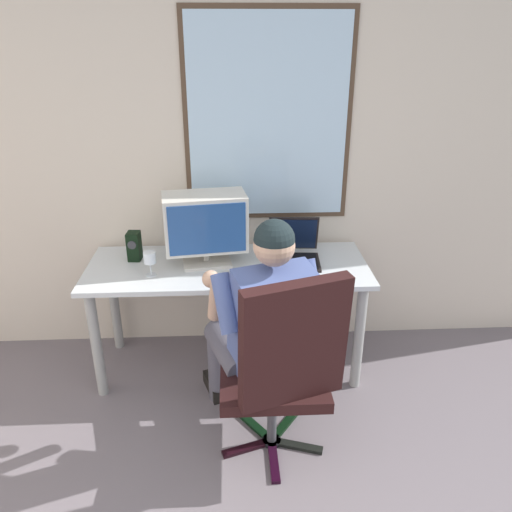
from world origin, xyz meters
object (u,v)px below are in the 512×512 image
at_px(laptop, 294,249).
at_px(office_chair, 283,363).
at_px(person_seated, 263,323).
at_px(wine_glass, 150,259).
at_px(crt_monitor, 205,223).
at_px(desk_speaker, 134,246).
at_px(desk, 228,281).

bearing_deg(laptop, office_chair, -99.58).
bearing_deg(office_chair, person_seated, 106.29).
xyz_separation_m(office_chair, wine_glass, (-0.69, 0.70, 0.23)).
bearing_deg(office_chair, crt_monitor, 114.09).
height_order(crt_monitor, laptop, crt_monitor).
height_order(person_seated, wine_glass, person_seated).
distance_m(crt_monitor, desk_speaker, 0.47).
distance_m(desk, laptop, 0.45).
xyz_separation_m(desk, office_chair, (0.26, -0.81, -0.02)).
bearing_deg(person_seated, crt_monitor, 117.26).
xyz_separation_m(desk, laptop, (0.41, 0.08, 0.17)).
xyz_separation_m(desk, desk_speaker, (-0.56, 0.11, 0.19)).
bearing_deg(office_chair, desk, 107.41).
bearing_deg(desk, office_chair, -72.59).
height_order(desk, office_chair, office_chair).
height_order(wine_glass, desk_speaker, desk_speaker).
distance_m(desk, desk_speaker, 0.61).
bearing_deg(crt_monitor, wine_glass, -153.80).
xyz_separation_m(office_chair, crt_monitor, (-0.38, 0.85, 0.38)).
height_order(crt_monitor, desk_speaker, crt_monitor).
distance_m(person_seated, desk_speaker, 1.01).
bearing_deg(laptop, wine_glass, -167.27).
relative_size(office_chair, desk_speaker, 6.05).
xyz_separation_m(person_seated, desk_speaker, (-0.74, 0.66, 0.16)).
height_order(office_chair, wine_glass, office_chair).
bearing_deg(desk_speaker, crt_monitor, -8.98).
relative_size(crt_monitor, desk_speaker, 2.86).
bearing_deg(desk, person_seated, -72.06).
bearing_deg(wine_glass, person_seated, -35.36).
xyz_separation_m(wine_glass, desk_speaker, (-0.13, 0.22, -0.01)).
relative_size(desk, crt_monitor, 3.31).
bearing_deg(laptop, desk, -169.49).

